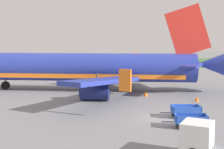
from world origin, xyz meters
The scene contains 8 objects.
ground_plane centered at (0.00, 0.00, 0.00)m, with size 220.00×220.00×0.00m, color slate.
grass_strip centered at (0.00, 51.24, 0.03)m, with size 220.00×28.00×0.06m, color #3D7033.
airplane centered at (-1.50, 16.87, 3.05)m, with size 34.75×28.78×11.34m.
baggage_cart_nearest centered at (0.24, -3.21, 0.60)m, with size 3.48×2.41×1.07m.
baggage_cart_second_in_row centered at (1.84, -0.28, 0.60)m, with size 3.57×2.23×1.07m.
service_truck_beside_carts centered at (-2.82, -8.82, 1.10)m, with size 4.31×4.55×2.10m.
traffic_cone_near_plane centered at (3.58, 10.39, 0.35)m, with size 0.53×0.53×0.70m, color orange.
traffic_cone_mid_apron centered at (7.34, 5.41, 0.30)m, with size 0.45×0.45×0.59m, color orange.
Camera 1 is at (-14.94, -23.79, 7.07)m, focal length 52.05 mm.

